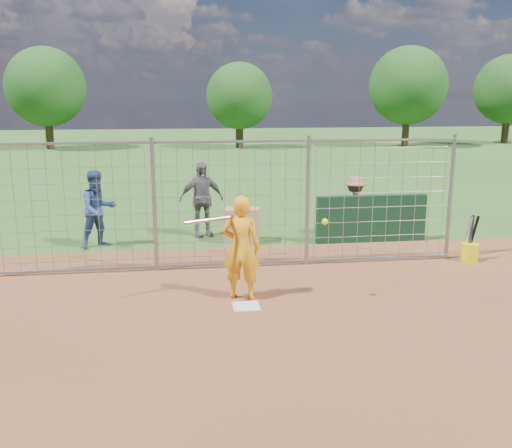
{
  "coord_description": "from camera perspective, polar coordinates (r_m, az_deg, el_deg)",
  "views": [
    {
      "loc": [
        -1.04,
        -8.88,
        3.37
      ],
      "look_at": [
        0.3,
        0.8,
        1.15
      ],
      "focal_mm": 40.0,
      "sensor_mm": 36.0,
      "label": 1
    }
  ],
  "objects": [
    {
      "name": "backstop_fence",
      "position": [
        11.13,
        -2.38,
        1.86
      ],
      "size": [
        9.08,
        0.08,
        2.6
      ],
      "color": "gray",
      "rests_on": "ground"
    },
    {
      "name": "tree_line",
      "position": [
        37.24,
        -1.51,
        13.32
      ],
      "size": [
        44.66,
        6.72,
        6.48
      ],
      "color": "#3F2B19",
      "rests_on": "ground"
    },
    {
      "name": "equipment_bin",
      "position": [
        13.28,
        -1.39,
        -0.12
      ],
      "size": [
        0.9,
        0.71,
        0.8
      ],
      "primitive_type": "cube",
      "rotation": [
        0.0,
        0.0,
        -0.22
      ],
      "color": "tan",
      "rests_on": "ground"
    },
    {
      "name": "bystander_c",
      "position": [
        13.91,
        9.82,
        1.72
      ],
      "size": [
        1.05,
        0.73,
        1.48
      ],
      "primitive_type": "imported",
      "rotation": [
        0.0,
        0.0,
        2.94
      ],
      "color": "#946250",
      "rests_on": "ground"
    },
    {
      "name": "home_plate",
      "position": [
        9.36,
        -0.99,
        -8.23
      ],
      "size": [
        0.43,
        0.43,
        0.02
      ],
      "primitive_type": "cube",
      "color": "silver",
      "rests_on": "ground"
    },
    {
      "name": "batter",
      "position": [
        9.48,
        -1.49,
        -2.38
      ],
      "size": [
        0.74,
        0.59,
        1.77
      ],
      "primitive_type": "imported",
      "rotation": [
        0.0,
        0.0,
        2.85
      ],
      "color": "orange",
      "rests_on": "ground"
    },
    {
      "name": "bucket_with_bats",
      "position": [
        12.57,
        20.61,
        -2.42
      ],
      "size": [
        0.34,
        0.36,
        0.98
      ],
      "color": "yellow",
      "rests_on": "ground"
    },
    {
      "name": "dugout_wall",
      "position": [
        13.54,
        11.44,
        0.52
      ],
      "size": [
        2.6,
        0.2,
        1.1
      ],
      "primitive_type": "cube",
      "color": "#11381E",
      "rests_on": "ground"
    },
    {
      "name": "ground",
      "position": [
        9.55,
        -1.13,
        -7.86
      ],
      "size": [
        100.0,
        100.0,
        0.0
      ],
      "primitive_type": "plane",
      "color": "#2D591E",
      "rests_on": "ground"
    },
    {
      "name": "bystander_b",
      "position": [
        13.81,
        -5.48,
        2.51
      ],
      "size": [
        1.13,
        0.63,
        1.83
      ],
      "primitive_type": "imported",
      "rotation": [
        0.0,
        0.0,
        0.18
      ],
      "color": "#5B5A5F",
      "rests_on": "ground"
    },
    {
      "name": "infield_dirt",
      "position": [
        6.85,
        1.96,
        -16.62
      ],
      "size": [
        18.0,
        18.0,
        0.0
      ],
      "primitive_type": "plane",
      "color": "brown",
      "rests_on": "ground"
    },
    {
      "name": "bystander_a",
      "position": [
        13.22,
        -15.49,
        1.43
      ],
      "size": [
        1.06,
        0.99,
        1.74
      ],
      "primitive_type": "imported",
      "rotation": [
        0.0,
        0.0,
        0.51
      ],
      "color": "navy",
      "rests_on": "ground"
    },
    {
      "name": "equipment_in_play",
      "position": [
        9.09,
        -1.89,
        0.38
      ],
      "size": [
        2.31,
        0.45,
        0.13
      ],
      "color": "silver",
      "rests_on": "ground"
    }
  ]
}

